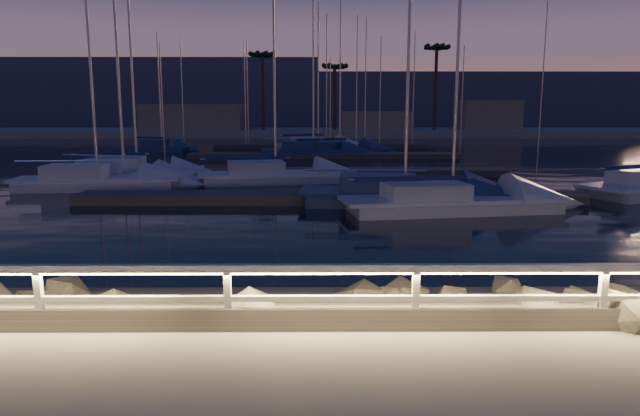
% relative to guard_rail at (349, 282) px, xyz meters
% --- Properties ---
extents(ground, '(400.00, 400.00, 0.00)m').
position_rel_guard_rail_xyz_m(ground, '(0.07, 0.00, -0.77)').
color(ground, gray).
rests_on(ground, ground).
extents(harbor_water, '(400.00, 440.00, 0.60)m').
position_rel_guard_rail_xyz_m(harbor_water, '(0.07, 31.22, -1.74)').
color(harbor_water, black).
rests_on(harbor_water, ground).
extents(guard_rail, '(44.11, 0.12, 1.06)m').
position_rel_guard_rail_xyz_m(guard_rail, '(0.00, 0.00, 0.00)').
color(guard_rail, silver).
rests_on(guard_rail, ground).
extents(riprap, '(33.59, 3.03, 1.42)m').
position_rel_guard_rail_xyz_m(riprap, '(-1.67, 1.17, -0.92)').
color(riprap, '#686359').
rests_on(riprap, ground).
extents(floating_docks, '(22.00, 36.00, 0.40)m').
position_rel_guard_rail_xyz_m(floating_docks, '(0.07, 32.50, -1.17)').
color(floating_docks, '#564E47').
rests_on(floating_docks, ground).
extents(far_shore, '(160.00, 14.00, 5.20)m').
position_rel_guard_rail_xyz_m(far_shore, '(-0.06, 74.05, -0.48)').
color(far_shore, gray).
rests_on(far_shore, ground).
extents(palm_left, '(3.00, 3.00, 11.20)m').
position_rel_guard_rail_xyz_m(palm_left, '(-7.93, 72.00, 9.36)').
color(palm_left, '#4F3B24').
rests_on(palm_left, ground).
extents(palm_center, '(3.00, 3.00, 9.70)m').
position_rel_guard_rail_xyz_m(palm_center, '(2.07, 73.00, 8.01)').
color(palm_center, '#4F3B24').
rests_on(palm_center, ground).
extents(palm_right, '(3.00, 3.00, 12.20)m').
position_rel_guard_rail_xyz_m(palm_right, '(16.07, 72.00, 10.26)').
color(palm_right, '#4F3B24').
rests_on(palm_right, ground).
extents(distant_hills, '(230.00, 37.50, 18.00)m').
position_rel_guard_rail_xyz_m(distant_hills, '(-22.06, 133.69, 3.96)').
color(distant_hills, '#3E4660').
rests_on(distant_hills, ground).
extents(sailboat_a, '(7.71, 3.02, 12.88)m').
position_rel_guard_rail_xyz_m(sailboat_a, '(-11.20, 24.57, -0.92)').
color(sailboat_a, silver).
rests_on(sailboat_a, ground).
extents(sailboat_c, '(9.16, 3.49, 15.18)m').
position_rel_guard_rail_xyz_m(sailboat_c, '(3.03, 15.39, -0.92)').
color(sailboat_c, navy).
rests_on(sailboat_c, ground).
extents(sailboat_d, '(9.12, 3.93, 14.95)m').
position_rel_guard_rail_xyz_m(sailboat_d, '(4.67, 13.68, -0.94)').
color(sailboat_d, silver).
rests_on(sailboat_d, ground).
extents(sailboat_e, '(8.10, 4.03, 13.36)m').
position_rel_guard_rail_xyz_m(sailboat_e, '(-11.26, 22.48, -0.91)').
color(sailboat_e, silver).
rests_on(sailboat_e, ground).
extents(sailboat_f, '(8.43, 3.19, 14.04)m').
position_rel_guard_rail_xyz_m(sailboat_f, '(-11.83, 20.08, -0.92)').
color(sailboat_f, silver).
rests_on(sailboat_f, ground).
extents(sailboat_g, '(8.71, 3.99, 14.28)m').
position_rel_guard_rail_xyz_m(sailboat_g, '(-2.99, 22.54, -0.93)').
color(sailboat_g, silver).
rests_on(sailboat_g, ground).
extents(sailboat_i, '(6.63, 4.05, 11.02)m').
position_rel_guard_rail_xyz_m(sailboat_i, '(-15.27, 45.53, -0.96)').
color(sailboat_i, navy).
rests_on(sailboat_i, ground).
extents(sailboat_j, '(8.65, 2.78, 14.62)m').
position_rel_guard_rail_xyz_m(sailboat_j, '(-0.98, 39.42, -0.90)').
color(sailboat_j, navy).
rests_on(sailboat_j, ground).
extents(sailboat_k, '(9.03, 5.78, 14.96)m').
position_rel_guard_rail_xyz_m(sailboat_k, '(1.28, 40.14, -0.92)').
color(sailboat_k, navy).
rests_on(sailboat_k, ground).
extents(sailboat_n, '(8.45, 5.36, 14.04)m').
position_rel_guard_rail_xyz_m(sailboat_n, '(-0.52, 47.58, -0.92)').
color(sailboat_n, silver).
rests_on(sailboat_n, ground).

